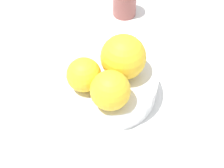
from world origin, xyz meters
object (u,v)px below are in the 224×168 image
(fruit_bowl, at_px, (112,86))
(orange_in_bowl_1, at_px, (84,75))
(orange_in_bowl_0, at_px, (123,57))
(ceramic_cup, at_px, (125,1))
(orange_in_bowl_2, at_px, (110,90))

(fruit_bowl, bearing_deg, orange_in_bowl_1, 147.13)
(fruit_bowl, relative_size, orange_in_bowl_0, 2.08)
(ceramic_cup, bearing_deg, fruit_bowl, -153.59)
(orange_in_bowl_0, relative_size, orange_in_bowl_2, 1.21)
(fruit_bowl, xyz_separation_m, ceramic_cup, (0.24, 0.12, 0.02))
(orange_in_bowl_0, xyz_separation_m, ceramic_cup, (0.22, 0.13, -0.06))
(orange_in_bowl_1, distance_m, orange_in_bowl_2, 0.06)
(orange_in_bowl_1, bearing_deg, orange_in_bowl_0, -31.49)
(orange_in_bowl_2, xyz_separation_m, ceramic_cup, (0.29, 0.15, -0.05))
(orange_in_bowl_0, bearing_deg, fruit_bowl, 151.77)
(fruit_bowl, height_order, orange_in_bowl_2, orange_in_bowl_2)
(orange_in_bowl_0, distance_m, orange_in_bowl_1, 0.08)
(fruit_bowl, relative_size, orange_in_bowl_2, 2.52)
(orange_in_bowl_1, relative_size, orange_in_bowl_2, 0.90)
(orange_in_bowl_1, bearing_deg, ceramic_cup, 17.23)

